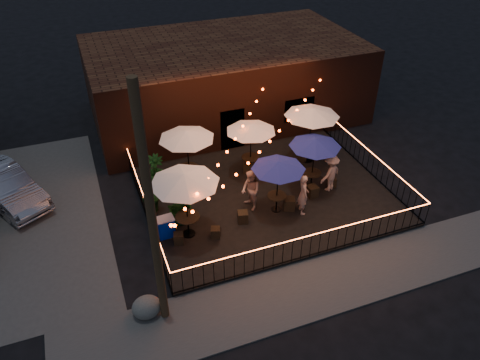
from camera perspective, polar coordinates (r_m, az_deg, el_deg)
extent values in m
plane|color=black|center=(18.49, 5.53, -5.55)|extent=(110.00, 110.00, 0.00)
cube|color=black|center=(19.84, 3.08, -1.88)|extent=(10.00, 8.00, 0.15)
cube|color=#43413E|center=(16.46, 10.47, -12.34)|extent=(18.00, 2.50, 0.05)
cube|color=#37180F|center=(25.70, -1.90, 12.21)|extent=(14.00, 8.00, 4.00)
cube|color=black|center=(22.49, -1.01, 6.14)|extent=(1.20, 0.24, 2.20)
cube|color=black|center=(23.53, 7.11, 8.62)|extent=(1.60, 0.24, 1.20)
cylinder|color=#3C2E18|center=(12.72, -10.71, -4.59)|extent=(0.26, 0.26, 8.00)
cube|color=black|center=(17.05, 8.47, -9.03)|extent=(10.00, 0.04, 0.04)
cube|color=black|center=(16.43, 8.75, -6.73)|extent=(10.00, 0.04, 0.04)
cube|color=orange|center=(16.41, 8.75, -6.65)|extent=(10.00, 0.03, 0.02)
cube|color=black|center=(18.68, -11.19, -4.74)|extent=(0.04, 8.00, 0.04)
cube|color=black|center=(18.12, -11.51, -2.50)|extent=(0.04, 8.00, 0.04)
cube|color=orange|center=(18.10, -11.52, -2.42)|extent=(0.03, 8.00, 0.02)
cube|color=black|center=(21.93, 15.18, 1.29)|extent=(0.04, 8.00, 0.04)
cube|color=black|center=(21.45, 15.55, 3.33)|extent=(0.04, 8.00, 0.04)
cube|color=orange|center=(21.44, 15.56, 3.40)|extent=(0.03, 8.00, 0.02)
cylinder|color=black|center=(17.90, -6.25, -6.51)|extent=(0.50, 0.50, 0.03)
cylinder|color=black|center=(17.64, -6.34, -5.53)|extent=(0.07, 0.07, 0.82)
cylinder|color=black|center=(17.36, -6.42, -4.47)|extent=(0.91, 0.91, 0.05)
cylinder|color=black|center=(17.04, -6.54, -3.11)|extent=(0.05, 0.05, 2.74)
cone|color=silver|center=(16.33, -6.82, 0.21)|extent=(2.76, 2.76, 0.40)
cylinder|color=black|center=(20.56, -6.12, -0.25)|extent=(0.47, 0.47, 0.03)
cylinder|color=black|center=(20.34, -6.18, 0.61)|extent=(0.06, 0.06, 0.77)
cylinder|color=black|center=(20.12, -6.25, 1.54)|extent=(0.85, 0.85, 0.04)
cylinder|color=black|center=(19.86, -6.34, 2.71)|extent=(0.05, 0.05, 2.55)
cone|color=silver|center=(19.28, -6.55, 5.52)|extent=(2.39, 2.39, 0.37)
cylinder|color=black|center=(18.98, 4.42, -3.57)|extent=(0.42, 0.42, 0.03)
cylinder|color=black|center=(18.77, 4.46, -2.77)|extent=(0.06, 0.06, 0.69)
cylinder|color=black|center=(18.56, 4.51, -1.91)|extent=(0.76, 0.76, 0.04)
cylinder|color=black|center=(18.30, 4.57, -0.81)|extent=(0.04, 0.04, 2.29)
cone|color=navy|center=(17.73, 4.72, 1.81)|extent=(2.71, 2.71, 0.33)
cylinder|color=black|center=(21.18, 1.26, 1.14)|extent=(0.44, 0.44, 0.03)
cylinder|color=black|center=(20.98, 1.27, 1.94)|extent=(0.06, 0.06, 0.72)
cylinder|color=black|center=(20.78, 1.29, 2.79)|extent=(0.79, 0.79, 0.04)
cylinder|color=black|center=(20.54, 1.30, 3.86)|extent=(0.04, 0.04, 2.38)
cone|color=silver|center=(20.02, 1.34, 6.42)|extent=(2.33, 2.33, 0.35)
cylinder|color=black|center=(20.42, 8.61, -0.75)|extent=(0.43, 0.43, 0.03)
cylinder|color=black|center=(20.22, 8.70, 0.05)|extent=(0.06, 0.06, 0.70)
cylinder|color=black|center=(20.02, 8.79, 0.89)|extent=(0.78, 0.78, 0.04)
cylinder|color=black|center=(19.77, 8.90, 1.97)|extent=(0.04, 0.04, 2.35)
cone|color=navy|center=(19.24, 9.17, 4.53)|extent=(2.74, 2.74, 0.34)
cylinder|color=black|center=(22.15, 8.23, 2.43)|extent=(0.49, 0.49, 0.03)
cylinder|color=black|center=(21.94, 8.31, 3.30)|extent=(0.07, 0.07, 0.81)
cylinder|color=black|center=(21.73, 8.40, 4.23)|extent=(0.89, 0.89, 0.04)
cylinder|color=black|center=(21.47, 8.52, 5.41)|extent=(0.05, 0.05, 2.68)
cone|color=silver|center=(20.92, 8.80, 8.20)|extent=(3.13, 3.13, 0.39)
cube|color=black|center=(17.46, -7.50, -7.07)|extent=(0.43, 0.43, 0.42)
cube|color=black|center=(17.59, -3.00, -6.41)|extent=(0.44, 0.44, 0.40)
cube|color=black|center=(19.67, -10.33, -1.68)|extent=(0.49, 0.49, 0.49)
cube|color=black|center=(19.95, -5.24, -0.56)|extent=(0.53, 0.53, 0.52)
cube|color=black|center=(18.21, 0.34, -4.52)|extent=(0.47, 0.47, 0.46)
cube|color=black|center=(18.92, 6.02, -2.90)|extent=(0.56, 0.56, 0.51)
cube|color=black|center=(21.01, 0.92, 1.52)|extent=(0.49, 0.49, 0.45)
cube|color=black|center=(21.38, 4.68, 1.99)|extent=(0.42, 0.42, 0.40)
cube|color=black|center=(19.74, 8.79, -1.36)|extent=(0.45, 0.45, 0.49)
cube|color=black|center=(20.50, 11.12, -0.23)|extent=(0.45, 0.45, 0.42)
cube|color=black|center=(22.02, 7.61, 2.85)|extent=(0.44, 0.44, 0.41)
cube|color=black|center=(22.57, 10.21, 3.53)|extent=(0.51, 0.51, 0.46)
imported|color=tan|center=(18.46, 7.71, -1.72)|extent=(0.54, 0.71, 1.75)
imported|color=tan|center=(18.51, 1.30, -1.29)|extent=(0.77, 0.93, 1.73)
imported|color=tan|center=(19.92, 10.97, 0.86)|extent=(1.25, 1.00, 1.69)
imported|color=#163610|center=(18.11, -7.19, -3.07)|extent=(1.66, 1.56, 1.47)
imported|color=#14350D|center=(18.77, -10.59, -1.79)|extent=(0.91, 0.76, 1.52)
imported|color=#17380C|center=(20.34, -10.32, 1.20)|extent=(0.94, 0.94, 1.37)
cube|color=#0625C0|center=(17.70, -9.01, -5.72)|extent=(0.63, 0.46, 0.80)
cube|color=silver|center=(17.43, -9.14, -4.68)|extent=(0.67, 0.50, 0.05)
ellipsoid|color=#4D4D48|center=(15.40, -11.33, -14.96)|extent=(1.10, 1.01, 0.71)
imported|color=gray|center=(21.47, -26.71, -0.70)|extent=(3.62, 4.77, 1.51)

